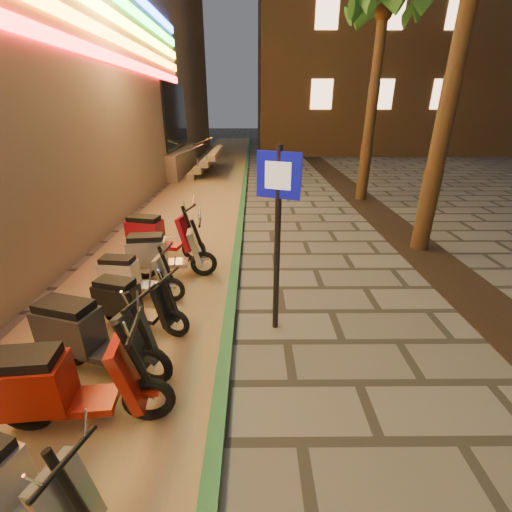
{
  "coord_description": "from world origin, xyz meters",
  "views": [
    {
      "loc": [
        -0.5,
        -0.83,
        3.22
      ],
      "look_at": [
        -0.46,
        3.8,
        1.2
      ],
      "focal_mm": 24.0,
      "sensor_mm": 36.0,
      "label": 1
    }
  ],
  "objects_px": {
    "scooter_7": "(88,335)",
    "scooter_10": "(161,254)",
    "pedestrian_sign": "(278,218)",
    "scooter_6": "(59,386)",
    "scooter_8": "(131,303)",
    "scooter_9": "(132,276)",
    "scooter_11": "(157,235)",
    "scooter_5": "(6,486)"
  },
  "relations": [
    {
      "from": "scooter_7",
      "to": "scooter_10",
      "type": "relative_size",
      "value": 1.04
    },
    {
      "from": "pedestrian_sign",
      "to": "scooter_6",
      "type": "xyz_separation_m",
      "value": [
        -2.36,
        -1.84,
        -1.24
      ]
    },
    {
      "from": "scooter_6",
      "to": "scooter_10",
      "type": "distance_m",
      "value": 3.57
    },
    {
      "from": "scooter_8",
      "to": "scooter_9",
      "type": "xyz_separation_m",
      "value": [
        -0.28,
        0.92,
        -0.01
      ]
    },
    {
      "from": "scooter_6",
      "to": "scooter_9",
      "type": "bearing_deg",
      "value": 87.26
    },
    {
      "from": "pedestrian_sign",
      "to": "scooter_11",
      "type": "bearing_deg",
      "value": 156.23
    },
    {
      "from": "scooter_5",
      "to": "pedestrian_sign",
      "type": "bearing_deg",
      "value": 68.23
    },
    {
      "from": "pedestrian_sign",
      "to": "scooter_10",
      "type": "bearing_deg",
      "value": 165.14
    },
    {
      "from": "scooter_5",
      "to": "scooter_9",
      "type": "bearing_deg",
      "value": 110.79
    },
    {
      "from": "pedestrian_sign",
      "to": "scooter_6",
      "type": "distance_m",
      "value": 3.24
    },
    {
      "from": "scooter_8",
      "to": "scooter_10",
      "type": "distance_m",
      "value": 1.76
    },
    {
      "from": "scooter_10",
      "to": "scooter_11",
      "type": "height_order",
      "value": "scooter_11"
    },
    {
      "from": "scooter_6",
      "to": "scooter_9",
      "type": "xyz_separation_m",
      "value": [
        -0.14,
        2.73,
        -0.1
      ]
    },
    {
      "from": "scooter_9",
      "to": "scooter_10",
      "type": "bearing_deg",
      "value": 75.88
    },
    {
      "from": "scooter_7",
      "to": "scooter_8",
      "type": "relative_size",
      "value": 1.2
    },
    {
      "from": "pedestrian_sign",
      "to": "scooter_6",
      "type": "relative_size",
      "value": 1.5
    },
    {
      "from": "pedestrian_sign",
      "to": "scooter_7",
      "type": "height_order",
      "value": "pedestrian_sign"
    },
    {
      "from": "scooter_5",
      "to": "scooter_8",
      "type": "relative_size",
      "value": 1.04
    },
    {
      "from": "pedestrian_sign",
      "to": "scooter_6",
      "type": "bearing_deg",
      "value": -118.56
    },
    {
      "from": "scooter_5",
      "to": "scooter_8",
      "type": "height_order",
      "value": "scooter_5"
    },
    {
      "from": "scooter_6",
      "to": "scooter_10",
      "type": "xyz_separation_m",
      "value": [
        0.18,
        3.57,
        -0.03
      ]
    },
    {
      "from": "scooter_7",
      "to": "scooter_8",
      "type": "xyz_separation_m",
      "value": [
        0.22,
        0.93,
        -0.09
      ]
    },
    {
      "from": "scooter_7",
      "to": "scooter_11",
      "type": "relative_size",
      "value": 1.0
    },
    {
      "from": "scooter_9",
      "to": "scooter_11",
      "type": "distance_m",
      "value": 1.85
    },
    {
      "from": "scooter_10",
      "to": "scooter_6",
      "type": "bearing_deg",
      "value": -99.21
    },
    {
      "from": "scooter_5",
      "to": "scooter_9",
      "type": "distance_m",
      "value": 3.7
    },
    {
      "from": "scooter_8",
      "to": "scooter_11",
      "type": "bearing_deg",
      "value": 112.71
    },
    {
      "from": "pedestrian_sign",
      "to": "scooter_8",
      "type": "height_order",
      "value": "pedestrian_sign"
    },
    {
      "from": "scooter_5",
      "to": "scooter_7",
      "type": "relative_size",
      "value": 0.87
    },
    {
      "from": "scooter_7",
      "to": "scooter_8",
      "type": "height_order",
      "value": "scooter_7"
    },
    {
      "from": "scooter_10",
      "to": "pedestrian_sign",
      "type": "bearing_deg",
      "value": -44.76
    },
    {
      "from": "scooter_9",
      "to": "scooter_10",
      "type": "distance_m",
      "value": 0.9
    },
    {
      "from": "scooter_5",
      "to": "scooter_8",
      "type": "xyz_separation_m",
      "value": [
        0.07,
        2.78,
        -0.02
      ]
    },
    {
      "from": "scooter_8",
      "to": "scooter_10",
      "type": "height_order",
      "value": "scooter_10"
    },
    {
      "from": "pedestrian_sign",
      "to": "scooter_5",
      "type": "distance_m",
      "value": 3.85
    },
    {
      "from": "scooter_5",
      "to": "scooter_7",
      "type": "height_order",
      "value": "scooter_7"
    },
    {
      "from": "scooter_6",
      "to": "scooter_10",
      "type": "height_order",
      "value": "scooter_6"
    },
    {
      "from": "pedestrian_sign",
      "to": "scooter_8",
      "type": "relative_size",
      "value": 1.83
    },
    {
      "from": "scooter_5",
      "to": "scooter_11",
      "type": "height_order",
      "value": "scooter_11"
    },
    {
      "from": "scooter_6",
      "to": "scooter_10",
      "type": "relative_size",
      "value": 1.06
    },
    {
      "from": "pedestrian_sign",
      "to": "scooter_9",
      "type": "height_order",
      "value": "pedestrian_sign"
    },
    {
      "from": "scooter_6",
      "to": "scooter_11",
      "type": "bearing_deg",
      "value": 86.36
    }
  ]
}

